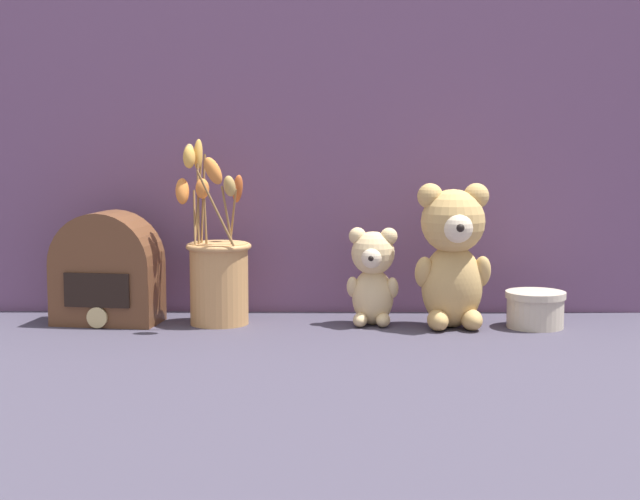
{
  "coord_description": "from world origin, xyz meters",
  "views": [
    {
      "loc": [
        0.02,
        -1.85,
        0.36
      ],
      "look_at": [
        0.0,
        0.02,
        0.15
      ],
      "focal_mm": 55.0,
      "sensor_mm": 36.0,
      "label": 1
    }
  ],
  "objects": [
    {
      "name": "ground_plane",
      "position": [
        0.0,
        0.0,
        0.0
      ],
      "size": [
        4.0,
        4.0,
        0.0
      ],
      "primitive_type": "plane",
      "color": "#3D3847"
    },
    {
      "name": "backdrop_wall",
      "position": [
        0.0,
        0.17,
        0.37
      ],
      "size": [
        1.4,
        0.02,
        0.73
      ],
      "color": "#704C70",
      "rests_on": "ground"
    },
    {
      "name": "teddy_bear_large",
      "position": [
        0.25,
        -0.0,
        0.14
      ],
      "size": [
        0.15,
        0.14,
        0.28
      ],
      "color": "tan",
      "rests_on": "ground"
    },
    {
      "name": "teddy_bear_medium",
      "position": [
        0.1,
        0.02,
        0.1
      ],
      "size": [
        0.1,
        0.1,
        0.19
      ],
      "color": "#DBBC84",
      "rests_on": "ground"
    },
    {
      "name": "flower_vase",
      "position": [
        -0.2,
        0.03,
        0.1
      ],
      "size": [
        0.15,
        0.17,
        0.36
      ],
      "color": "tan",
      "rests_on": "ground"
    },
    {
      "name": "vintage_radio",
      "position": [
        -0.41,
        0.03,
        0.1
      ],
      "size": [
        0.21,
        0.14,
        0.22
      ],
      "color": "brown",
      "rests_on": "ground"
    },
    {
      "name": "decorative_tin_tall",
      "position": [
        0.41,
        0.0,
        0.04
      ],
      "size": [
        0.11,
        0.11,
        0.07
      ],
      "color": "beige",
      "rests_on": "ground"
    }
  ]
}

